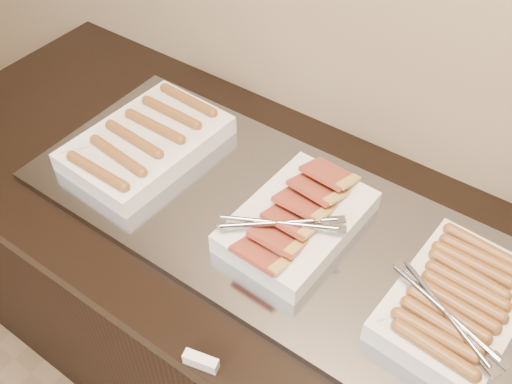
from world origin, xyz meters
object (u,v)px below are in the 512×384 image
(warming_tray, at_px, (279,223))
(dish_right, at_px, (456,302))
(dish_left, at_px, (147,142))
(counter, at_px, (279,332))
(dish_center, at_px, (296,220))

(warming_tray, height_order, dish_right, dish_right)
(dish_left, xyz_separation_m, dish_right, (0.79, -0.00, 0.01))
(counter, xyz_separation_m, dish_left, (-0.41, 0.00, 0.50))
(dish_center, relative_size, dish_right, 1.04)
(warming_tray, distance_m, dish_center, 0.06)
(dish_right, bearing_deg, dish_center, -176.45)
(counter, height_order, dish_center, dish_center)
(dish_left, height_order, dish_right, dish_right)
(warming_tray, xyz_separation_m, dish_left, (-0.39, 0.00, 0.04))
(counter, distance_m, dish_left, 0.64)
(dish_left, relative_size, dish_right, 1.16)
(warming_tray, bearing_deg, counter, 0.00)
(dish_right, bearing_deg, dish_left, -176.84)
(warming_tray, height_order, dish_left, dish_left)
(dish_center, distance_m, dish_right, 0.36)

